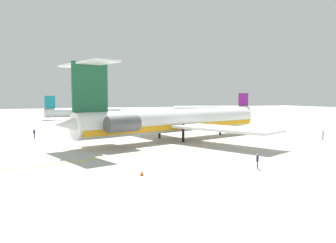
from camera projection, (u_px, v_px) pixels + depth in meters
ground at (182, 150)px, 49.50m from camera, size 382.43×382.43×0.00m
main_jetliner at (171, 121)px, 60.69m from camera, size 44.21×39.69×13.17m
airliner_mid_left at (86, 112)px, 117.39m from camera, size 27.51×27.11×8.25m
airliner_mid_right at (210, 110)px, 126.22m from camera, size 30.96×30.87×9.31m
ground_crew_near_nose at (34, 132)px, 63.62m from camera, size 0.38×0.31×1.80m
ground_crew_near_tail at (257, 159)px, 36.74m from camera, size 0.35×0.31×1.70m
ground_crew_portside at (323, 134)px, 61.24m from camera, size 0.28×0.42×1.74m
ground_crew_starboard at (169, 122)px, 91.86m from camera, size 0.27×0.42×1.71m
safety_cone_nose at (142, 173)px, 33.55m from camera, size 0.40×0.40×0.55m
safety_cone_wingtip at (193, 124)px, 91.93m from camera, size 0.40×0.40×0.55m
taxiway_centreline at (198, 146)px, 53.62m from camera, size 102.87×29.52×0.01m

